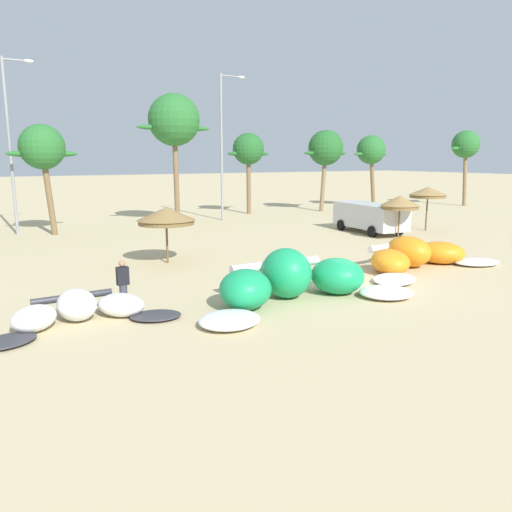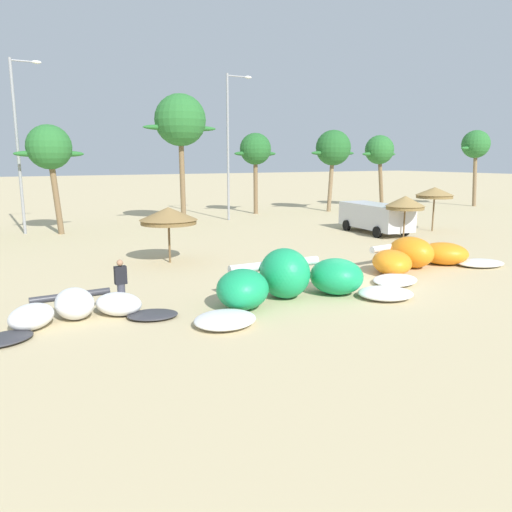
{
  "view_description": "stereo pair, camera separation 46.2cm",
  "coord_description": "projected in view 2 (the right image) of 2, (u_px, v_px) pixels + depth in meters",
  "views": [
    {
      "loc": [
        -12.46,
        -14.2,
        4.68
      ],
      "look_at": [
        -3.05,
        2.0,
        1.0
      ],
      "focal_mm": 35.03,
      "sensor_mm": 36.0,
      "label": 1
    },
    {
      "loc": [
        -12.06,
        -14.43,
        4.68
      ],
      "look_at": [
        -3.05,
        2.0,
        1.0
      ],
      "focal_mm": 35.03,
      "sensor_mm": 36.0,
      "label": 2
    }
  ],
  "objects": [
    {
      "name": "ground_plane",
      "position": [
        351.0,
        283.0,
        19.01
      ],
      "size": [
        260.0,
        260.0,
        0.0
      ],
      "primitive_type": "plane",
      "color": "#C6B284"
    },
    {
      "name": "kite_far_left",
      "position": [
        77.0,
        309.0,
        14.53
      ],
      "size": [
        5.78,
        2.74,
        0.92
      ],
      "color": "#333338",
      "rests_on": "ground"
    },
    {
      "name": "kite_left",
      "position": [
        292.0,
        282.0,
        16.55
      ],
      "size": [
        8.32,
        3.77,
        1.7
      ],
      "color": "white",
      "rests_on": "ground"
    },
    {
      "name": "kite_left_of_center",
      "position": [
        419.0,
        257.0,
        21.35
      ],
      "size": [
        8.05,
        4.08,
        1.34
      ],
      "color": "white",
      "rests_on": "ground"
    },
    {
      "name": "beach_umbrella_near_van",
      "position": [
        168.0,
        216.0,
        22.39
      ],
      "size": [
        2.62,
        2.62,
        2.53
      ],
      "color": "brown",
      "rests_on": "ground"
    },
    {
      "name": "beach_umbrella_middle",
      "position": [
        405.0,
        203.0,
        28.67
      ],
      "size": [
        2.26,
        2.26,
        2.56
      ],
      "color": "brown",
      "rests_on": "ground"
    },
    {
      "name": "beach_umbrella_near_palms",
      "position": [
        435.0,
        193.0,
        32.11
      ],
      "size": [
        2.4,
        2.4,
        2.85
      ],
      "color": "brown",
      "rests_on": "ground"
    },
    {
      "name": "parked_van",
      "position": [
        374.0,
        216.0,
        31.64
      ],
      "size": [
        2.68,
        5.54,
        1.84
      ],
      "color": "silver",
      "rests_on": "ground"
    },
    {
      "name": "person_near_kites",
      "position": [
        121.0,
        285.0,
        15.47
      ],
      "size": [
        0.36,
        0.24,
        1.62
      ],
      "color": "#383842",
      "rests_on": "ground"
    },
    {
      "name": "palm_left",
      "position": [
        49.0,
        149.0,
        30.22
      ],
      "size": [
        4.03,
        2.69,
        6.69
      ],
      "color": "brown",
      "rests_on": "ground"
    },
    {
      "name": "palm_left_of_gap",
      "position": [
        180.0,
        121.0,
        34.24
      ],
      "size": [
        5.3,
        3.53,
        9.02
      ],
      "color": "brown",
      "rests_on": "ground"
    },
    {
      "name": "palm_center_left",
      "position": [
        255.0,
        150.0,
        41.8
      ],
      "size": [
        3.94,
        2.63,
        6.76
      ],
      "color": "brown",
      "rests_on": "ground"
    },
    {
      "name": "palm_center_right",
      "position": [
        333.0,
        149.0,
        43.8
      ],
      "size": [
        4.62,
        3.08,
        7.12
      ],
      "color": "#7F6647",
      "rests_on": "ground"
    },
    {
      "name": "palm_right_of_gap",
      "position": [
        379.0,
        151.0,
        47.13
      ],
      "size": [
        4.07,
        2.71,
        6.82
      ],
      "color": "brown",
      "rests_on": "ground"
    },
    {
      "name": "palm_right",
      "position": [
        476.0,
        145.0,
        48.21
      ],
      "size": [
        4.0,
        2.67,
        7.35
      ],
      "color": "#7F6647",
      "rests_on": "ground"
    },
    {
      "name": "lamppost_west_center",
      "position": [
        19.0,
        139.0,
        30.33
      ],
      "size": [
        1.82,
        0.24,
        10.52
      ],
      "color": "gray",
      "rests_on": "ground"
    },
    {
      "name": "lamppost_east_center",
      "position": [
        230.0,
        141.0,
        37.36
      ],
      "size": [
        2.11,
        0.24,
        10.76
      ],
      "color": "gray",
      "rests_on": "ground"
    }
  ]
}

